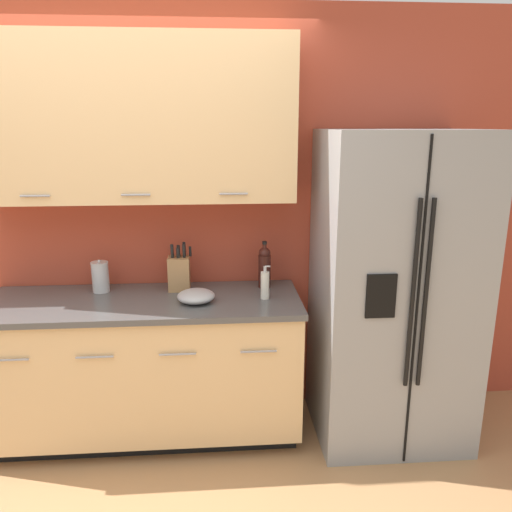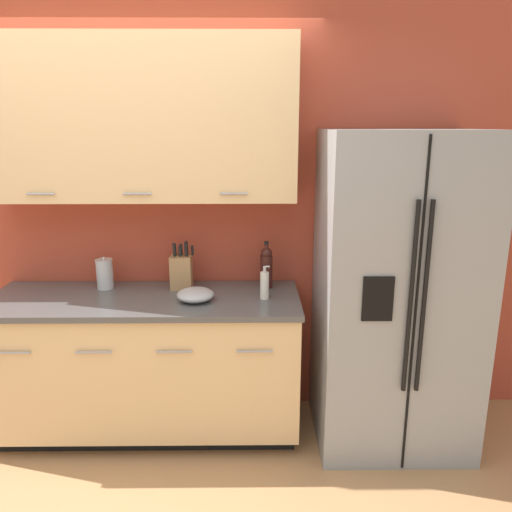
% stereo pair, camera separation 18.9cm
% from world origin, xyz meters
% --- Properties ---
extents(wall_back, '(10.00, 0.39, 2.60)m').
position_xyz_m(wall_back, '(0.05, 1.21, 1.48)').
color(wall_back, '#AD422D').
rests_on(wall_back, ground_plane).
extents(counter_unit, '(1.86, 0.64, 0.90)m').
position_xyz_m(counter_unit, '(0.18, 0.92, 0.46)').
color(counter_unit, black).
rests_on(counter_unit, ground_plane).
extents(refrigerator, '(0.89, 0.76, 1.87)m').
position_xyz_m(refrigerator, '(1.67, 0.86, 0.94)').
color(refrigerator, gray).
rests_on(refrigerator, ground_plane).
extents(knife_block, '(0.14, 0.12, 0.30)m').
position_xyz_m(knife_block, '(0.39, 1.08, 1.01)').
color(knife_block, '#A87A4C').
rests_on(knife_block, counter_unit).
extents(wine_bottle, '(0.08, 0.08, 0.30)m').
position_xyz_m(wine_bottle, '(0.92, 1.08, 1.04)').
color(wine_bottle, '#3D1914').
rests_on(wine_bottle, counter_unit).
extents(soap_dispenser, '(0.06, 0.05, 0.20)m').
position_xyz_m(soap_dispenser, '(0.90, 0.87, 0.98)').
color(soap_dispenser, silver).
rests_on(soap_dispenser, counter_unit).
extents(steel_canister, '(0.11, 0.11, 0.20)m').
position_xyz_m(steel_canister, '(-0.10, 1.08, 0.99)').
color(steel_canister, '#B7B7BA').
rests_on(steel_canister, counter_unit).
extents(mixing_bowl, '(0.22, 0.22, 0.07)m').
position_xyz_m(mixing_bowl, '(0.50, 0.84, 0.94)').
color(mixing_bowl, '#A3A3A5').
rests_on(mixing_bowl, counter_unit).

